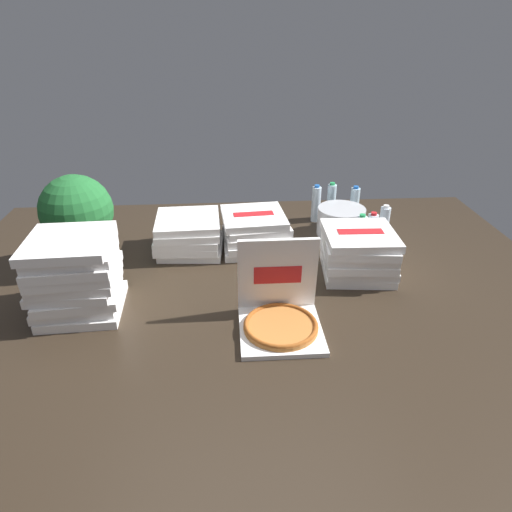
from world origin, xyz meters
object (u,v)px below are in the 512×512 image
object	(u,v)px
water_bottle_3	(371,234)
water_bottle_5	(331,201)
pizza_stack_right_mid	(358,253)
pizza_stack_left_far	(255,231)
ice_bucket	(341,221)
open_pizza_box	(280,313)
pizza_stack_right_near	(189,234)
water_bottle_2	(354,205)
water_bottle_4	(316,204)
pizza_stack_center_far	(76,275)
potted_plant	(77,215)
water_bottle_1	(360,236)
water_bottle_0	(384,226)

from	to	relation	value
water_bottle_3	water_bottle_5	size ratio (longest dim) A/B	1.00
pizza_stack_right_mid	water_bottle_3	xyz separation A→B (m)	(0.14, 0.23, -0.00)
pizza_stack_left_far	water_bottle_3	xyz separation A→B (m)	(0.64, -0.11, 0.02)
ice_bucket	open_pizza_box	bearing A→B (deg)	-117.57
pizza_stack_right_near	water_bottle_2	xyz separation A→B (m)	(1.04, 0.34, 0.02)
open_pizza_box	water_bottle_5	world-z (taller)	open_pizza_box
ice_bucket	water_bottle_4	size ratio (longest dim) A/B	1.17
water_bottle_3	pizza_stack_center_far	bearing A→B (deg)	-162.49
water_bottle_5	water_bottle_4	bearing A→B (deg)	-159.71
ice_bucket	potted_plant	bearing A→B (deg)	-169.25
water_bottle_1	potted_plant	world-z (taller)	potted_plant
pizza_stack_right_near	ice_bucket	world-z (taller)	pizza_stack_right_near
water_bottle_5	potted_plant	world-z (taller)	potted_plant
open_pizza_box	ice_bucket	bearing A→B (deg)	62.43
open_pizza_box	pizza_stack_left_far	bearing A→B (deg)	94.03
ice_bucket	water_bottle_1	size ratio (longest dim) A/B	1.17
ice_bucket	water_bottle_1	world-z (taller)	water_bottle_1
water_bottle_0	potted_plant	xyz separation A→B (m)	(-1.68, -0.12, 0.17)
pizza_stack_left_far	water_bottle_1	xyz separation A→B (m)	(0.57, -0.13, 0.02)
water_bottle_3	water_bottle_5	world-z (taller)	same
pizza_stack_right_near	potted_plant	world-z (taller)	potted_plant
pizza_stack_right_near	water_bottle_5	world-z (taller)	water_bottle_5
water_bottle_0	pizza_stack_center_far	bearing A→B (deg)	-160.30
pizza_stack_right_near	water_bottle_4	xyz separation A→B (m)	(0.80, 0.37, 0.02)
open_pizza_box	potted_plant	size ratio (longest dim) A/B	0.75
pizza_stack_left_far	water_bottle_2	xyz separation A→B (m)	(0.66, 0.32, 0.02)
pizza_stack_right_mid	open_pizza_box	bearing A→B (deg)	-136.22
pizza_stack_left_far	water_bottle_4	distance (m)	0.55
water_bottle_0	water_bottle_4	world-z (taller)	same
water_bottle_3	water_bottle_5	bearing A→B (deg)	103.00
pizza_stack_right_near	ice_bucket	xyz separation A→B (m)	(0.91, 0.16, -0.02)
water_bottle_4	pizza_stack_right_mid	bearing A→B (deg)	-82.76
water_bottle_3	open_pizza_box	bearing A→B (deg)	-131.69
pizza_stack_left_far	water_bottle_0	size ratio (longest dim) A/B	1.66
ice_bucket	water_bottle_2	distance (m)	0.22
potted_plant	water_bottle_0	bearing A→B (deg)	4.09
pizza_stack_left_far	water_bottle_5	distance (m)	0.66
water_bottle_1	water_bottle_4	size ratio (longest dim) A/B	1.00
open_pizza_box	water_bottle_2	world-z (taller)	open_pizza_box
open_pizza_box	pizza_stack_right_near	bearing A→B (deg)	119.72
water_bottle_4	pizza_stack_center_far	bearing A→B (deg)	-143.24
pizza_stack_right_mid	water_bottle_5	size ratio (longest dim) A/B	1.64
pizza_stack_right_mid	potted_plant	size ratio (longest dim) A/B	0.81
ice_bucket	water_bottle_2	bearing A→B (deg)	54.19
pizza_stack_center_far	pizza_stack_right_mid	bearing A→B (deg)	10.07
water_bottle_4	water_bottle_5	bearing A→B (deg)	20.29
pizza_stack_left_far	water_bottle_0	world-z (taller)	water_bottle_0
open_pizza_box	water_bottle_3	xyz separation A→B (m)	(0.59, 0.66, 0.05)
ice_bucket	water_bottle_4	xyz separation A→B (m)	(-0.12, 0.21, 0.03)
pizza_stack_left_far	water_bottle_5	world-z (taller)	water_bottle_5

